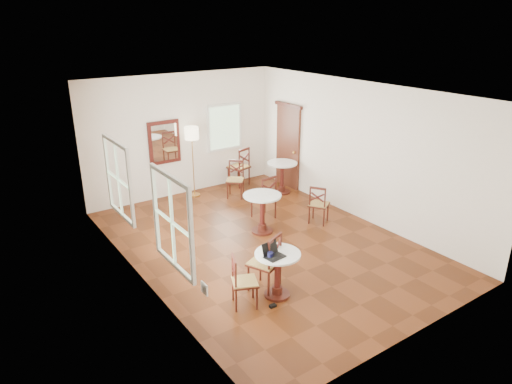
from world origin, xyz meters
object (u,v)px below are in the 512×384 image
Objects in this scene: floor_lamp at (192,138)px; chair_back_b at (235,179)px; laptop at (273,253)px; navy_mug at (270,255)px; power_adapter at (273,306)px; chair_near_a at (266,262)px; chair_near_b at (243,281)px; chair_back_a at (239,167)px; mouse at (276,246)px; cafe_table_back at (282,174)px; chair_mid_a at (264,197)px; water_glass at (268,255)px; cafe_table_near at (277,270)px; cafe_table_mid at (262,209)px; chair_mid_b at (319,204)px.

chair_back_b is at bearing -38.33° from floor_lamp.
laptop is (-1.12, -4.80, -0.67)m from floor_lamp.
navy_mug is 0.82m from power_adapter.
chair_near_b is at bearing -7.01° from chair_near_a.
floor_lamp is (-1.35, 0.00, 0.97)m from chair_back_a.
mouse is at bearing -101.13° from floor_lamp.
chair_back_a is at bearing 118.19° from cafe_table_back.
laptop reaches higher than chair_near_b.
laptop is 0.06m from navy_mug.
mouse is (0.69, 0.09, 0.36)m from chair_near_b.
chair_back_a reaches higher than chair_back_b.
water_glass is at bearing 52.17° from chair_mid_a.
cafe_table_near is 0.40m from water_glass.
cafe_table_mid reaches higher than cafe_table_back.
cafe_table_near is 3.01m from chair_mid_b.
chair_back_a is 5.40m from laptop.
laptop reaches higher than cafe_table_back.
chair_mid_a reaches higher than chair_mid_b.
power_adapter is (-1.43, -2.29, -0.49)m from cafe_table_mid.
cafe_table_mid is at bearing -147.67° from chair_near_a.
mouse is (-2.36, -1.58, 0.35)m from chair_mid_b.
cafe_table_back is 8.25× the size of water_glass.
cafe_table_near is 0.37m from mouse.
chair_back_b is at bearing 64.42° from navy_mug.
mouse is at bearing -129.04° from cafe_table_back.
chair_near_a is 1.00× the size of chair_mid_a.
chair_mid_b is at bearing 33.88° from water_glass.
chair_near_a is 3.05× the size of laptop.
cafe_table_back is 5.05m from power_adapter.
cafe_table_back is 7.36× the size of power_adapter.
cafe_table_near is 0.44× the size of floor_lamp.
cafe_table_near is 6.34× the size of navy_mug.
navy_mug is (-1.36, -2.12, 0.30)m from cafe_table_mid.
water_glass is (-0.02, 0.02, 0.00)m from navy_mug.
navy_mug is at bearing -73.89° from chair_back_b.
cafe_table_near is at bearing 47.58° from chair_back_a.
chair_back_b is at bearing 34.14° from chair_back_a.
navy_mug is 1.11× the size of power_adapter.
power_adapter is (-2.70, -1.97, -0.41)m from chair_mid_b.
chair_near_b is 0.57m from water_glass.
chair_back_a is at bearing -111.84° from chair_mid_a.
cafe_table_near is 0.60m from chair_near_b.
chair_near_a reaches higher than chair_near_b.
navy_mug is (-0.14, -0.31, 0.32)m from chair_near_a.
chair_mid_b is 9.41× the size of mouse.
chair_near_b is (-1.77, -1.98, -0.09)m from cafe_table_mid.
cafe_table_back reaches higher than power_adapter.
chair_mid_b reaches higher than cafe_table_mid.
navy_mug is at bearing -168.97° from laptop.
cafe_table_near is 5.31m from chair_back_a.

